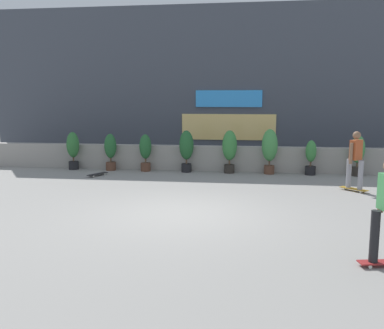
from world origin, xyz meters
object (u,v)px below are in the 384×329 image
object	(u,v)px
potted_plant_4	(230,148)
potted_plant_5	(270,148)
potted_plant_0	(73,148)
potted_plant_6	(311,157)
potted_plant_7	(358,153)
skater_mid_plaza	(356,158)
potted_plant_3	(186,148)
skateboard_near_camera	(98,174)
potted_plant_1	(110,150)
potted_plant_2	(145,150)

from	to	relation	value
potted_plant_4	potted_plant_5	world-z (taller)	potted_plant_5
potted_plant_0	potted_plant_5	xyz separation A→B (m)	(7.14, 0.00, 0.12)
potted_plant_0	potted_plant_6	size ratio (longest dim) A/B	1.16
potted_plant_7	skater_mid_plaza	distance (m)	2.63
potted_plant_3	potted_plant_7	world-z (taller)	potted_plant_3
skateboard_near_camera	potted_plant_7	bearing A→B (deg)	7.69
potted_plant_3	potted_plant_4	xyz separation A→B (m)	(1.53, 0.00, 0.01)
potted_plant_0	potted_plant_3	size ratio (longest dim) A/B	0.93
potted_plant_5	skateboard_near_camera	size ratio (longest dim) A/B	1.93
potted_plant_3	potted_plant_6	distance (m)	4.31
potted_plant_0	potted_plant_6	bearing A→B (deg)	0.00
potted_plant_0	potted_plant_1	size ratio (longest dim) A/B	1.04
potted_plant_6	potted_plant_3	bearing A→B (deg)	180.00
potted_plant_5	potted_plant_6	size ratio (longest dim) A/B	1.31
potted_plant_0	potted_plant_1	world-z (taller)	potted_plant_0
potted_plant_2	potted_plant_3	distance (m)	1.50
potted_plant_1	potted_plant_2	bearing A→B (deg)	-0.00
potted_plant_4	skater_mid_plaza	world-z (taller)	skater_mid_plaza
potted_plant_6	potted_plant_7	bearing A→B (deg)	-0.00
potted_plant_5	potted_plant_4	bearing A→B (deg)	180.00
potted_plant_0	potted_plant_7	xyz separation A→B (m)	(10.07, 0.00, -0.00)
potted_plant_0	potted_plant_1	bearing A→B (deg)	0.00
potted_plant_1	potted_plant_5	bearing A→B (deg)	-0.00
potted_plant_0	potted_plant_6	xyz separation A→B (m)	(8.54, 0.00, -0.16)
potted_plant_7	skater_mid_plaza	world-z (taller)	skater_mid_plaza
potted_plant_0	potted_plant_3	distance (m)	4.23
potted_plant_5	skateboard_near_camera	xyz separation A→B (m)	(-5.79, -1.18, -0.85)
potted_plant_1	skater_mid_plaza	xyz separation A→B (m)	(7.98, -2.54, 0.19)
potted_plant_1	potted_plant_3	bearing A→B (deg)	-0.00
potted_plant_2	skateboard_near_camera	bearing A→B (deg)	-139.69
potted_plant_2	potted_plant_5	xyz separation A→B (m)	(4.41, -0.00, 0.16)
potted_plant_4	skateboard_near_camera	distance (m)	4.64
potted_plant_3	potted_plant_2	bearing A→B (deg)	180.00
potted_plant_4	potted_plant_7	distance (m)	4.31
potted_plant_2	potted_plant_6	bearing A→B (deg)	0.00
skater_mid_plaza	potted_plant_2	bearing A→B (deg)	159.13
potted_plant_1	potted_plant_7	bearing A→B (deg)	-0.00
skateboard_near_camera	potted_plant_4	bearing A→B (deg)	14.94
potted_plant_0	potted_plant_6	world-z (taller)	potted_plant_0
potted_plant_2	potted_plant_4	distance (m)	3.03
potted_plant_0	potted_plant_7	world-z (taller)	same
potted_plant_4	potted_plant_7	bearing A→B (deg)	-0.00
potted_plant_1	potted_plant_7	xyz separation A→B (m)	(8.64, -0.00, 0.04)
potted_plant_5	potted_plant_3	bearing A→B (deg)	180.00
potted_plant_1	potted_plant_4	bearing A→B (deg)	-0.00
potted_plant_5	potted_plant_2	bearing A→B (deg)	180.00
potted_plant_6	skateboard_near_camera	size ratio (longest dim) A/B	1.48
skater_mid_plaza	potted_plant_5	bearing A→B (deg)	131.67
potted_plant_0	potted_plant_4	size ratio (longest dim) A/B	0.92
potted_plant_2	potted_plant_6	size ratio (longest dim) A/B	1.12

